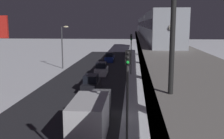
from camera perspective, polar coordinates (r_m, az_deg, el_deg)
The scene contains 12 objects.
ground_plane at distance 23.93m, azimuth -1.09°, elevation -9.97°, with size 240.00×240.00×0.00m, color white.
avenue_asphalt at distance 24.68m, azimuth -11.01°, elevation -9.52°, with size 11.00×109.28×0.01m, color #28282D.
elevated_railway at distance 22.80m, azimuth 11.77°, elevation 2.07°, with size 5.00×109.28×5.90m.
subway_train at distance 58.88m, azimuth 7.53°, elevation 9.25°, with size 2.94×74.07×3.40m.
rail_signal at distance 8.32m, azimuth 12.95°, elevation 13.40°, with size 0.36×0.41×4.00m.
sedan_blue at distance 57.67m, azimuth -0.52°, elevation 2.46°, with size 1.91×4.14×1.97m.
sedan_black at distance 32.67m, azimuth -4.47°, elevation -3.16°, with size 1.80×4.65×1.97m.
sedan_white at distance 43.03m, azimuth -2.26°, elevation -0.02°, with size 1.80×4.49×1.97m.
box_truck at distance 20.34m, azimuth -4.39°, elevation -9.59°, with size 2.40×7.40×2.80m.
traffic_light_near at distance 17.34m, azimuth 3.29°, elevation -3.17°, with size 0.32×0.44×6.40m.
traffic_light_mid at distance 42.97m, azimuth 4.07°, elevation 4.53°, with size 0.32×0.44×6.40m.
street_lamp_far at distance 49.16m, azimuth -10.28°, elevation 5.77°, with size 1.35×0.44×7.65m.
Camera 1 is at (-2.23, 22.43, 8.05)m, focal length 43.20 mm.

